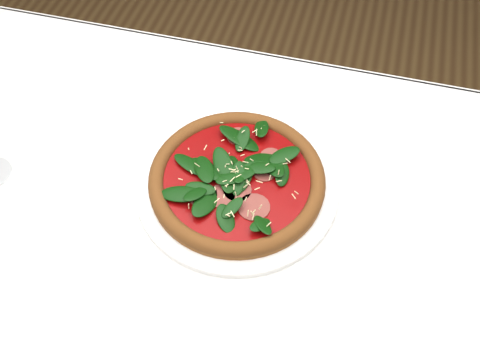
# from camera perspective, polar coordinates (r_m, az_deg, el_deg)

# --- Properties ---
(dining_table) EXTENTS (1.21, 0.81, 0.75)m
(dining_table) POSITION_cam_1_polar(r_m,az_deg,el_deg) (0.94, -3.96, -6.87)
(dining_table) COLOR white
(dining_table) RESTS_ON ground
(plate) EXTENTS (0.33, 0.33, 0.01)m
(plate) POSITION_cam_1_polar(r_m,az_deg,el_deg) (0.88, -0.33, -0.45)
(plate) COLOR white
(plate) RESTS_ON dining_table
(pizza) EXTENTS (0.38, 0.38, 0.04)m
(pizza) POSITION_cam_1_polar(r_m,az_deg,el_deg) (0.86, -0.33, 0.29)
(pizza) COLOR #9E6526
(pizza) RESTS_ON plate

